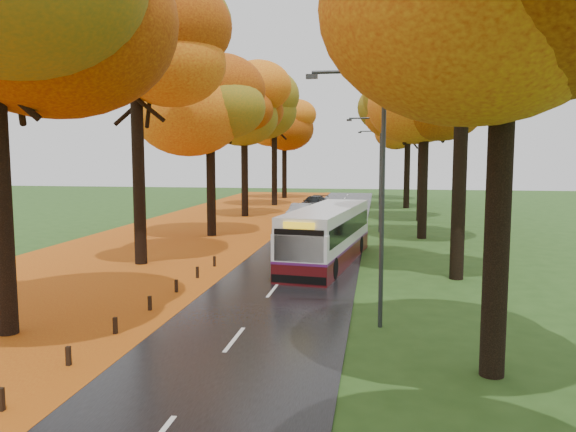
% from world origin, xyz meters
% --- Properties ---
extents(road, '(6.50, 90.00, 0.04)m').
position_xyz_m(road, '(0.00, 25.00, 0.02)').
color(road, black).
rests_on(road, ground).
extents(centre_line, '(0.12, 90.00, 0.01)m').
position_xyz_m(centre_line, '(0.00, 25.00, 0.04)').
color(centre_line, silver).
rests_on(centre_line, road).
extents(leaf_verge, '(12.00, 90.00, 0.02)m').
position_xyz_m(leaf_verge, '(-9.00, 25.00, 0.01)').
color(leaf_verge, '#98320D').
rests_on(leaf_verge, ground).
extents(leaf_drift, '(0.90, 90.00, 0.01)m').
position_xyz_m(leaf_drift, '(-3.05, 25.00, 0.04)').
color(leaf_drift, '#C06B13').
rests_on(leaf_drift, road).
extents(trees_left, '(9.20, 74.00, 13.88)m').
position_xyz_m(trees_left, '(-7.18, 27.06, 9.53)').
color(trees_left, black).
rests_on(trees_left, ground).
extents(trees_right, '(9.30, 74.20, 13.96)m').
position_xyz_m(trees_right, '(7.19, 26.91, 9.69)').
color(trees_right, black).
rests_on(trees_right, ground).
extents(bollard_row, '(0.11, 23.51, 0.52)m').
position_xyz_m(bollard_row, '(-3.70, 4.70, 0.26)').
color(bollard_row, black).
rests_on(bollard_row, ground).
extents(streetlamp_near, '(2.45, 0.18, 8.00)m').
position_xyz_m(streetlamp_near, '(3.95, 8.00, 4.71)').
color(streetlamp_near, '#333538').
rests_on(streetlamp_near, ground).
extents(streetlamp_mid, '(2.45, 0.18, 8.00)m').
position_xyz_m(streetlamp_mid, '(3.95, 30.00, 4.71)').
color(streetlamp_mid, '#333538').
rests_on(streetlamp_mid, ground).
extents(streetlamp_far, '(2.45, 0.18, 8.00)m').
position_xyz_m(streetlamp_far, '(3.95, 52.00, 4.71)').
color(streetlamp_far, '#333538').
rests_on(streetlamp_far, ground).
extents(bus, '(3.80, 10.75, 2.77)m').
position_xyz_m(bus, '(1.61, 18.07, 1.49)').
color(bus, '#460A0D').
rests_on(bus, road).
extents(car_white, '(1.71, 3.74, 1.24)m').
position_xyz_m(car_white, '(-2.14, 27.56, 0.66)').
color(car_white, white).
rests_on(car_white, road).
extents(car_silver, '(1.87, 4.45, 1.43)m').
position_xyz_m(car_silver, '(-2.12, 35.16, 0.75)').
color(car_silver, gray).
rests_on(car_silver, road).
extents(car_dark, '(2.86, 4.87, 1.32)m').
position_xyz_m(car_dark, '(-2.17, 45.05, 0.70)').
color(car_dark, black).
rests_on(car_dark, road).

